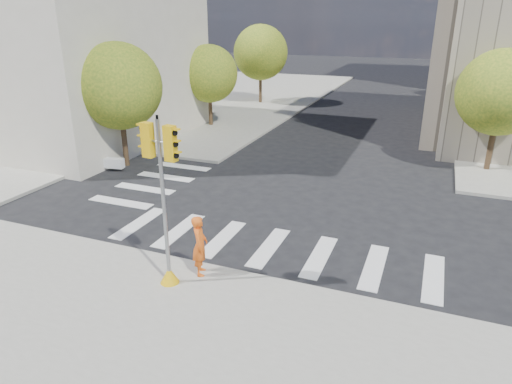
% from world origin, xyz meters
% --- Properties ---
extents(ground, '(160.00, 160.00, 0.00)m').
position_xyz_m(ground, '(0.00, 0.00, 0.00)').
color(ground, black).
rests_on(ground, ground).
extents(sidewalk_far_left, '(28.00, 40.00, 0.15)m').
position_xyz_m(sidewalk_far_left, '(-20.00, 26.00, 0.07)').
color(sidewalk_far_left, gray).
rests_on(sidewalk_far_left, ground).
extents(classical_building, '(19.00, 15.00, 12.70)m').
position_xyz_m(classical_building, '(-20.00, 8.00, 6.44)').
color(classical_building, beige).
rests_on(classical_building, ground).
extents(tree_lw_near, '(4.40, 4.40, 6.41)m').
position_xyz_m(tree_lw_near, '(-10.50, 4.00, 4.20)').
color(tree_lw_near, '#382616').
rests_on(tree_lw_near, ground).
extents(tree_lw_mid, '(4.00, 4.00, 5.77)m').
position_xyz_m(tree_lw_mid, '(-10.50, 14.00, 3.76)').
color(tree_lw_mid, '#382616').
rests_on(tree_lw_mid, ground).
extents(tree_lw_far, '(4.80, 4.80, 6.95)m').
position_xyz_m(tree_lw_far, '(-10.50, 24.00, 4.54)').
color(tree_lw_far, '#382616').
rests_on(tree_lw_far, ground).
extents(tree_re_near, '(4.20, 4.20, 6.16)m').
position_xyz_m(tree_re_near, '(7.50, 10.00, 4.05)').
color(tree_re_near, '#382616').
rests_on(tree_re_near, ground).
extents(tree_re_mid, '(4.60, 4.60, 6.66)m').
position_xyz_m(tree_re_mid, '(7.50, 22.00, 4.35)').
color(tree_re_mid, '#382616').
rests_on(tree_re_mid, ground).
extents(tree_re_far, '(4.00, 4.00, 5.88)m').
position_xyz_m(tree_re_far, '(7.50, 34.00, 3.87)').
color(tree_re_far, '#382616').
rests_on(tree_re_far, ground).
extents(lamp_near, '(0.35, 0.18, 8.11)m').
position_xyz_m(lamp_near, '(8.00, 14.00, 4.58)').
color(lamp_near, black).
rests_on(lamp_near, sidewalk_far_right).
extents(lamp_far, '(0.35, 0.18, 8.11)m').
position_xyz_m(lamp_far, '(8.00, 28.00, 4.58)').
color(lamp_far, black).
rests_on(lamp_far, sidewalk_far_right).
extents(traffic_signal, '(1.08, 0.56, 5.01)m').
position_xyz_m(traffic_signal, '(-1.99, -5.41, 2.29)').
color(traffic_signal, '#DBA70B').
rests_on(traffic_signal, sidewalk_near).
extents(photographer, '(0.70, 0.82, 1.90)m').
position_xyz_m(photographer, '(-1.37, -4.60, 1.10)').
color(photographer, orange).
rests_on(photographer, sidewalk_near).
extents(planter_wall, '(5.98, 1.38, 0.50)m').
position_xyz_m(planter_wall, '(-13.00, 2.61, 0.40)').
color(planter_wall, white).
rests_on(planter_wall, sidewalk_left_near).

